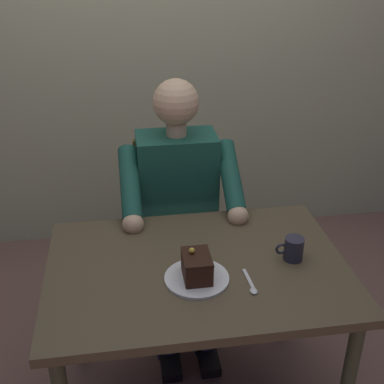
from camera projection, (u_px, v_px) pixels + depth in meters
The scene contains 7 objects.
dining_table at pixel (197, 284), 1.84m from camera, with size 1.09×0.76×0.72m.
chair at pixel (175, 221), 2.50m from camera, with size 0.42×0.42×0.91m.
seated_person at pixel (180, 212), 2.28m from camera, with size 0.53×0.58×1.26m.
dessert_plate at pixel (197, 278), 1.73m from camera, with size 0.23×0.23×0.01m, color white.
cake_slice at pixel (197, 266), 1.70m from camera, with size 0.10×0.13×0.11m.
coffee_cup at pixel (293, 248), 1.82m from camera, with size 0.11×0.07×0.09m.
dessert_spoon at pixel (251, 285), 1.69m from camera, with size 0.03×0.14×0.01m.
Camera 1 is at (0.25, 1.46, 1.79)m, focal length 46.20 mm.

